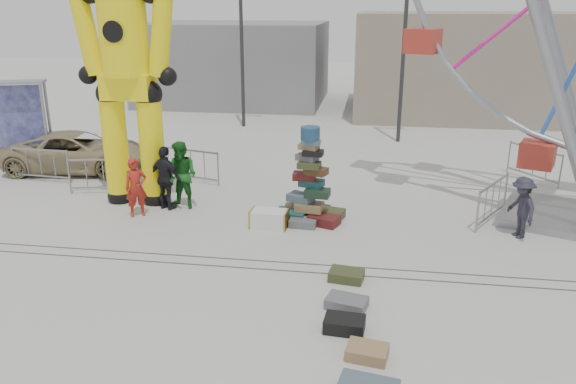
# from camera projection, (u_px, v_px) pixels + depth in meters

# --- Properties ---
(ground) EXTENTS (90.00, 90.00, 0.00)m
(ground) POSITION_uv_depth(u_px,v_px,m) (271.00, 283.00, 11.52)
(ground) COLOR #9E9E99
(ground) RESTS_ON ground
(track_line_near) EXTENTS (40.00, 0.04, 0.01)m
(track_line_near) POSITION_uv_depth(u_px,v_px,m) (276.00, 270.00, 12.08)
(track_line_near) COLOR #47443F
(track_line_near) RESTS_ON ground
(track_line_far) EXTENTS (40.00, 0.04, 0.01)m
(track_line_far) POSITION_uv_depth(u_px,v_px,m) (279.00, 262.00, 12.45)
(track_line_far) COLOR #47443F
(track_line_far) RESTS_ON ground
(building_right) EXTENTS (12.00, 8.00, 5.00)m
(building_right) POSITION_uv_depth(u_px,v_px,m) (476.00, 64.00, 28.45)
(building_right) COLOR gray
(building_right) RESTS_ON ground
(building_left) EXTENTS (10.00, 8.00, 4.40)m
(building_left) POSITION_uv_depth(u_px,v_px,m) (236.00, 62.00, 32.26)
(building_left) COLOR gray
(building_left) RESTS_ON ground
(lamp_post_right) EXTENTS (1.41, 0.25, 8.00)m
(lamp_post_right) POSITION_uv_depth(u_px,v_px,m) (407.00, 29.00, 21.81)
(lamp_post_right) COLOR #2D2D30
(lamp_post_right) RESTS_ON ground
(lamp_post_left) EXTENTS (1.41, 0.25, 8.00)m
(lamp_post_left) POSITION_uv_depth(u_px,v_px,m) (243.00, 26.00, 24.68)
(lamp_post_left) COLOR #2D2D30
(lamp_post_left) RESTS_ON ground
(suitcase_tower) EXTENTS (1.89, 1.58, 2.51)m
(suitcase_tower) POSITION_uv_depth(u_px,v_px,m) (310.00, 194.00, 14.68)
(suitcase_tower) COLOR #1C4E55
(suitcase_tower) RESTS_ON ground
(crash_test_dummy) EXTENTS (2.85, 1.27, 7.23)m
(crash_test_dummy) POSITION_uv_depth(u_px,v_px,m) (127.00, 68.00, 15.01)
(crash_test_dummy) COLOR black
(crash_test_dummy) RESTS_ON ground
(steamer_trunk) EXTENTS (0.98, 0.60, 0.44)m
(steamer_trunk) POSITION_uv_depth(u_px,v_px,m) (269.00, 219.00, 14.34)
(steamer_trunk) COLOR silver
(steamer_trunk) RESTS_ON ground
(row_case_0) EXTENTS (0.76, 0.60, 0.21)m
(row_case_0) POSITION_uv_depth(u_px,v_px,m) (346.00, 275.00, 11.63)
(row_case_0) COLOR #3D4422
(row_case_0) RESTS_ON ground
(row_case_1) EXTENTS (0.85, 0.66, 0.21)m
(row_case_1) POSITION_uv_depth(u_px,v_px,m) (347.00, 303.00, 10.57)
(row_case_1) COLOR slate
(row_case_1) RESTS_ON ground
(row_case_2) EXTENTS (0.74, 0.53, 0.25)m
(row_case_2) POSITION_uv_depth(u_px,v_px,m) (344.00, 324.00, 9.82)
(row_case_2) COLOR black
(row_case_2) RESTS_ON ground
(row_case_3) EXTENTS (0.73, 0.59, 0.21)m
(row_case_3) POSITION_uv_depth(u_px,v_px,m) (367.00, 352.00, 9.08)
(row_case_3) COLOR #9C794F
(row_case_3) RESTS_ON ground
(barricade_dummy_a) EXTENTS (2.00, 0.26, 1.10)m
(barricade_dummy_a) POSITION_uv_depth(u_px,v_px,m) (41.00, 165.00, 17.92)
(barricade_dummy_a) COLOR gray
(barricade_dummy_a) RESTS_ON ground
(barricade_dummy_b) EXTENTS (1.97, 0.54, 1.10)m
(barricade_dummy_b) POSITION_uv_depth(u_px,v_px,m) (104.00, 176.00, 16.79)
(barricade_dummy_b) COLOR gray
(barricade_dummy_b) RESTS_ON ground
(barricade_dummy_c) EXTENTS (1.95, 0.63, 1.10)m
(barricade_dummy_c) POSITION_uv_depth(u_px,v_px,m) (191.00, 166.00, 17.83)
(barricade_dummy_c) COLOR gray
(barricade_dummy_c) RESTS_ON ground
(barricade_wheel_front) EXTENTS (1.10, 1.77, 1.10)m
(barricade_wheel_front) POSITION_uv_depth(u_px,v_px,m) (492.00, 202.00, 14.60)
(barricade_wheel_front) COLOR gray
(barricade_wheel_front) RESTS_ON ground
(barricade_wheel_back) EXTENTS (1.26, 1.67, 1.10)m
(barricade_wheel_back) POSITION_uv_depth(u_px,v_px,m) (534.00, 164.00, 17.99)
(barricade_wheel_back) COLOR gray
(barricade_wheel_back) RESTS_ON ground
(pedestrian_red) EXTENTS (0.69, 0.64, 1.59)m
(pedestrian_red) POSITION_uv_depth(u_px,v_px,m) (136.00, 188.00, 14.93)
(pedestrian_red) COLOR maroon
(pedestrian_red) RESTS_ON ground
(pedestrian_green) EXTENTS (1.08, 0.94, 1.89)m
(pedestrian_green) POSITION_uv_depth(u_px,v_px,m) (182.00, 175.00, 15.48)
(pedestrian_green) COLOR #165919
(pedestrian_green) RESTS_ON ground
(pedestrian_black) EXTENTS (1.13, 0.79, 1.79)m
(pedestrian_black) POSITION_uv_depth(u_px,v_px,m) (166.00, 178.00, 15.38)
(pedestrian_black) COLOR black
(pedestrian_black) RESTS_ON ground
(pedestrian_grey) EXTENTS (0.85, 1.12, 1.53)m
(pedestrian_grey) POSITION_uv_depth(u_px,v_px,m) (521.00, 207.00, 13.57)
(pedestrian_grey) COLOR #23232F
(pedestrian_grey) RESTS_ON ground
(parked_suv) EXTENTS (4.99, 2.70, 1.33)m
(parked_suv) POSITION_uv_depth(u_px,v_px,m) (78.00, 152.00, 19.00)
(parked_suv) COLOR tan
(parked_suv) RESTS_ON ground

